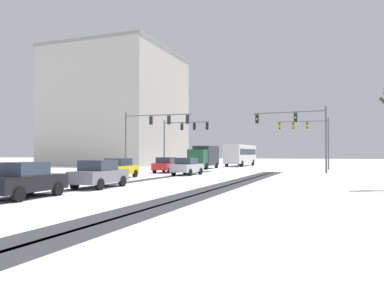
% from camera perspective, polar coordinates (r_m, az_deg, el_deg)
% --- Properties ---
extents(wheel_track_left_lane, '(1.09, 39.50, 0.01)m').
position_cam_1_polar(wheel_track_left_lane, '(26.36, -10.57, -5.76)').
color(wheel_track_left_lane, '#38383D').
rests_on(wheel_track_left_lane, ground).
extents(wheel_track_right_lane, '(1.17, 39.50, 0.01)m').
position_cam_1_polar(wheel_track_right_lane, '(23.58, 3.70, -6.30)').
color(wheel_track_right_lane, '#38383D').
rests_on(wheel_track_right_lane, ground).
extents(wheel_track_center, '(1.15, 39.50, 0.01)m').
position_cam_1_polar(wheel_track_center, '(23.32, 5.95, -6.35)').
color(wheel_track_center, '#38383D').
rests_on(wheel_track_center, ground).
extents(sidewalk_kerb_right, '(4.00, 39.50, 0.12)m').
position_cam_1_polar(sidewalk_kerb_right, '(20.77, 22.16, -6.70)').
color(sidewalk_kerb_right, white).
rests_on(sidewalk_kerb_right, ground).
extents(traffic_signal_far_left, '(6.40, 0.53, 6.50)m').
position_cam_1_polar(traffic_signal_far_left, '(50.32, -1.49, 1.75)').
color(traffic_signal_far_left, '#56565B').
rests_on(traffic_signal_far_left, ground).
extents(traffic_signal_far_right, '(6.34, 0.53, 6.50)m').
position_cam_1_polar(traffic_signal_far_right, '(50.52, 16.81, 1.79)').
color(traffic_signal_far_right, '#56565B').
rests_on(traffic_signal_far_right, ground).
extents(traffic_signal_near_left, '(7.55, 0.79, 6.50)m').
position_cam_1_polar(traffic_signal_near_left, '(41.13, -6.08, 2.52)').
color(traffic_signal_near_left, '#56565B').
rests_on(traffic_signal_near_left, ground).
extents(traffic_signal_near_right, '(7.11, 0.71, 6.50)m').
position_cam_1_polar(traffic_signal_near_right, '(38.83, 15.67, 2.58)').
color(traffic_signal_near_right, '#56565B').
rests_on(traffic_signal_near_right, ground).
extents(car_red_lead, '(1.99, 4.18, 1.62)m').
position_cam_1_polar(car_red_lead, '(40.28, -3.85, -3.13)').
color(car_red_lead, red).
rests_on(car_red_lead, ground).
extents(car_silver_second, '(1.96, 4.16, 1.62)m').
position_cam_1_polar(car_silver_second, '(35.66, -0.73, -3.35)').
color(car_silver_second, '#B7BABF').
rests_on(car_silver_second, ground).
extents(car_yellow_cab_third, '(2.02, 4.19, 1.62)m').
position_cam_1_polar(car_yellow_cab_third, '(31.86, -10.81, -3.55)').
color(car_yellow_cab_third, yellow).
rests_on(car_yellow_cab_third, ground).
extents(car_grey_fourth, '(1.97, 4.17, 1.62)m').
position_cam_1_polar(car_grey_fourth, '(23.05, -13.67, -4.35)').
color(car_grey_fourth, slate).
rests_on(car_grey_fourth, ground).
extents(car_black_fifth, '(2.01, 4.19, 1.62)m').
position_cam_1_polar(car_black_fifth, '(18.79, -23.78, -4.93)').
color(car_black_fifth, black).
rests_on(car_black_fifth, ground).
extents(bus_oncoming, '(2.89, 11.06, 3.38)m').
position_cam_1_polar(bus_oncoming, '(61.89, 7.29, -1.44)').
color(bus_oncoming, silver).
rests_on(bus_oncoming, ground).
extents(box_truck_delivery, '(2.47, 7.46, 3.02)m').
position_cam_1_polar(box_truck_delivery, '(50.77, 1.84, -1.86)').
color(box_truck_delivery, '#194C2D').
rests_on(box_truck_delivery, ground).
extents(office_building_far_left_block, '(19.94, 20.45, 20.31)m').
position_cam_1_polar(office_building_far_left_block, '(70.73, -10.97, 5.21)').
color(office_building_far_left_block, '#B2ADA3').
rests_on(office_building_far_left_block, ground).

